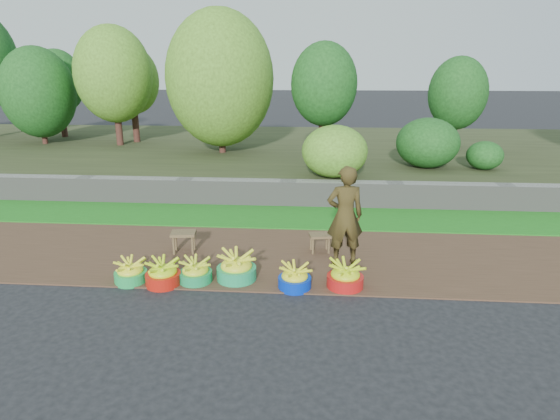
# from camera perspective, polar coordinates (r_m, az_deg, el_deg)

# --- Properties ---
(ground_plane) EXTENTS (120.00, 120.00, 0.00)m
(ground_plane) POSITION_cam_1_polar(r_m,az_deg,el_deg) (6.21, -1.36, -10.13)
(ground_plane) COLOR black
(ground_plane) RESTS_ON ground
(dirt_shoulder) EXTENTS (80.00, 2.50, 0.02)m
(dirt_shoulder) POSITION_cam_1_polar(r_m,az_deg,el_deg) (7.34, -0.37, -5.64)
(dirt_shoulder) COLOR #4C3424
(dirt_shoulder) RESTS_ON ground
(grass_verge) EXTENTS (80.00, 1.50, 0.04)m
(grass_verge) POSITION_cam_1_polar(r_m,az_deg,el_deg) (9.21, 0.68, -0.83)
(grass_verge) COLOR #1E771B
(grass_verge) RESTS_ON ground
(retaining_wall) EXTENTS (80.00, 0.35, 0.55)m
(retaining_wall) POSITION_cam_1_polar(r_m,az_deg,el_deg) (9.95, 1.02, 2.05)
(retaining_wall) COLOR slate
(retaining_wall) RESTS_ON ground
(earth_bank) EXTENTS (80.00, 10.00, 0.50)m
(earth_bank) POSITION_cam_1_polar(r_m,az_deg,el_deg) (14.74, 2.20, 6.82)
(earth_bank) COLOR #333B1F
(earth_bank) RESTS_ON ground
(vegetation) EXTENTS (37.33, 8.08, 4.57)m
(vegetation) POSITION_cam_1_polar(r_m,az_deg,el_deg) (13.73, 8.51, 15.93)
(vegetation) COLOR #3F221B
(vegetation) RESTS_ON earth_bank
(basin_a) EXTENTS (0.44, 0.44, 0.33)m
(basin_a) POSITION_cam_1_polar(r_m,az_deg,el_deg) (6.77, -17.76, -7.24)
(basin_a) COLOR green
(basin_a) RESTS_ON ground
(basin_b) EXTENTS (0.48, 0.48, 0.36)m
(basin_b) POSITION_cam_1_polar(r_m,az_deg,el_deg) (6.57, -14.08, -7.56)
(basin_b) COLOR #AF180D
(basin_b) RESTS_ON ground
(basin_c) EXTENTS (0.45, 0.45, 0.34)m
(basin_c) POSITION_cam_1_polar(r_m,az_deg,el_deg) (6.55, -10.26, -7.47)
(basin_c) COLOR #178D4C
(basin_c) RESTS_ON ground
(basin_d) EXTENTS (0.55, 0.55, 0.41)m
(basin_d) POSITION_cam_1_polar(r_m,az_deg,el_deg) (6.52, -5.33, -7.06)
(basin_d) COLOR #1B975A
(basin_d) RESTS_ON ground
(basin_e) EXTENTS (0.44, 0.44, 0.33)m
(basin_e) POSITION_cam_1_polar(r_m,az_deg,el_deg) (6.29, 1.80, -8.28)
(basin_e) COLOR #0329B6
(basin_e) RESTS_ON ground
(basin_f) EXTENTS (0.49, 0.49, 0.36)m
(basin_f) POSITION_cam_1_polar(r_m,az_deg,el_deg) (6.35, 7.96, -8.05)
(basin_f) COLOR #B51514
(basin_f) RESTS_ON ground
(stool_left) EXTENTS (0.42, 0.34, 0.34)m
(stool_left) POSITION_cam_1_polar(r_m,az_deg,el_deg) (7.54, -11.68, -3.13)
(stool_left) COLOR brown
(stool_left) RESTS_ON dirt_shoulder
(stool_right) EXTENTS (0.37, 0.31, 0.29)m
(stool_right) POSITION_cam_1_polar(r_m,az_deg,el_deg) (7.44, 4.91, -3.38)
(stool_right) COLOR brown
(stool_right) RESTS_ON dirt_shoulder
(vendor_woman) EXTENTS (0.59, 0.44, 1.49)m
(vendor_woman) POSITION_cam_1_polar(r_m,az_deg,el_deg) (6.88, 7.93, -0.69)
(vendor_woman) COLOR black
(vendor_woman) RESTS_ON dirt_shoulder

